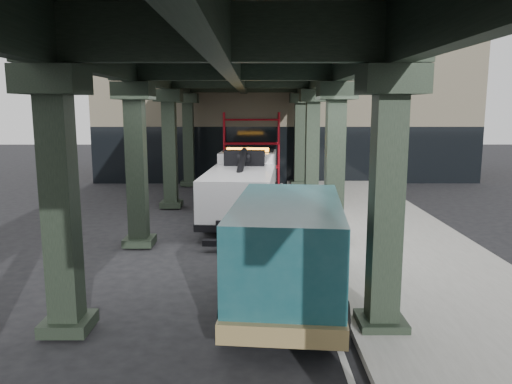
{
  "coord_description": "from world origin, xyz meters",
  "views": [
    {
      "loc": [
        0.18,
        -13.0,
        4.28
      ],
      "look_at": [
        0.22,
        2.11,
        1.7
      ],
      "focal_mm": 35.0,
      "sensor_mm": 36.0,
      "label": 1
    }
  ],
  "objects": [
    {
      "name": "lane_stripe",
      "position": [
        1.7,
        2.0,
        0.01
      ],
      "size": [
        0.12,
        38.0,
        0.01
      ],
      "primitive_type": "cube",
      "color": "silver",
      "rests_on": "ground"
    },
    {
      "name": "viaduct",
      "position": [
        -0.4,
        2.0,
        5.46
      ],
      "size": [
        7.4,
        32.0,
        6.4
      ],
      "color": "black",
      "rests_on": "ground"
    },
    {
      "name": "tow_truck",
      "position": [
        -0.24,
        6.17,
        1.33
      ],
      "size": [
        2.93,
        8.46,
        2.73
      ],
      "rotation": [
        0.0,
        0.0,
        -0.07
      ],
      "color": "black",
      "rests_on": "ground"
    },
    {
      "name": "sidewalk",
      "position": [
        4.5,
        2.0,
        0.07
      ],
      "size": [
        5.0,
        40.0,
        0.15
      ],
      "primitive_type": "cube",
      "color": "gray",
      "rests_on": "ground"
    },
    {
      "name": "building",
      "position": [
        2.0,
        20.0,
        4.0
      ],
      "size": [
        22.0,
        10.0,
        8.0
      ],
      "primitive_type": "cube",
      "color": "#C6B793",
      "rests_on": "ground"
    },
    {
      "name": "ground",
      "position": [
        0.0,
        0.0,
        0.0
      ],
      "size": [
        90.0,
        90.0,
        0.0
      ],
      "primitive_type": "plane",
      "color": "black",
      "rests_on": "ground"
    },
    {
      "name": "scaffolding",
      "position": [
        0.0,
        14.64,
        2.11
      ],
      "size": [
        3.08,
        0.88,
        4.0
      ],
      "color": "#B30E1A",
      "rests_on": "ground"
    },
    {
      "name": "towed_van",
      "position": [
        0.9,
        -2.63,
        1.27
      ],
      "size": [
        2.84,
        6.04,
        2.37
      ],
      "rotation": [
        0.0,
        0.0,
        -0.1
      ],
      "color": "#134046",
      "rests_on": "ground"
    }
  ]
}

